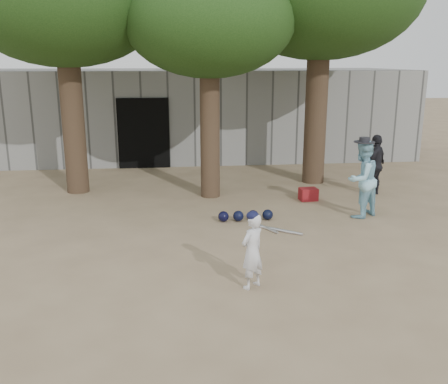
{
  "coord_description": "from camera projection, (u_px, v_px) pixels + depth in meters",
  "views": [
    {
      "loc": [
        -0.37,
        -7.95,
        3.35
      ],
      "look_at": [
        0.6,
        1.0,
        0.95
      ],
      "focal_mm": 40.0,
      "sensor_mm": 36.0,
      "label": 1
    }
  ],
  "objects": [
    {
      "name": "spectator_blue",
      "position": [
        362.0,
        179.0,
        10.77
      ],
      "size": [
        1.03,
        0.98,
        1.69
      ],
      "primitive_type": "imported",
      "rotation": [
        0.0,
        0.0,
        3.7
      ],
      "color": "#91CBE0",
      "rests_on": "ground"
    },
    {
      "name": "ground",
      "position": [
        195.0,
        261.0,
        8.54
      ],
      "size": [
        70.0,
        70.0,
        0.0
      ],
      "primitive_type": "plane",
      "color": "#937C5E",
      "rests_on": "ground"
    },
    {
      "name": "back_building",
      "position": [
        180.0,
        112.0,
        18.08
      ],
      "size": [
        16.0,
        5.24,
        3.0
      ],
      "color": "gray",
      "rests_on": "ground"
    },
    {
      "name": "tree_row",
      "position": [
        212.0,
        3.0,
        12.22
      ],
      "size": [
        11.4,
        5.8,
        6.69
      ],
      "color": "brown",
      "rests_on": "ground"
    },
    {
      "name": "helmet_row",
      "position": [
        246.0,
        216.0,
        10.66
      ],
      "size": [
        1.19,
        0.25,
        0.23
      ],
      "color": "black",
      "rests_on": "ground"
    },
    {
      "name": "spectator_dark",
      "position": [
        376.0,
        165.0,
        12.57
      ],
      "size": [
        0.9,
        0.91,
        1.54
      ],
      "primitive_type": "imported",
      "rotation": [
        0.0,
        0.0,
        3.93
      ],
      "color": "black",
      "rests_on": "ground"
    },
    {
      "name": "red_bag",
      "position": [
        308.0,
        194.0,
        12.21
      ],
      "size": [
        0.45,
        0.36,
        0.3
      ],
      "primitive_type": "cube",
      "rotation": [
        0.0,
        0.0,
        0.09
      ],
      "color": "maroon",
      "rests_on": "ground"
    },
    {
      "name": "bat_pile",
      "position": [
        276.0,
        229.0,
        10.06
      ],
      "size": [
        0.86,
        0.82,
        0.06
      ],
      "color": "silver",
      "rests_on": "ground"
    },
    {
      "name": "boy_player",
      "position": [
        252.0,
        251.0,
        7.42
      ],
      "size": [
        0.51,
        0.49,
        1.17
      ],
      "primitive_type": "imported",
      "rotation": [
        0.0,
        0.0,
        3.81
      ],
      "color": "silver",
      "rests_on": "ground"
    }
  ]
}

